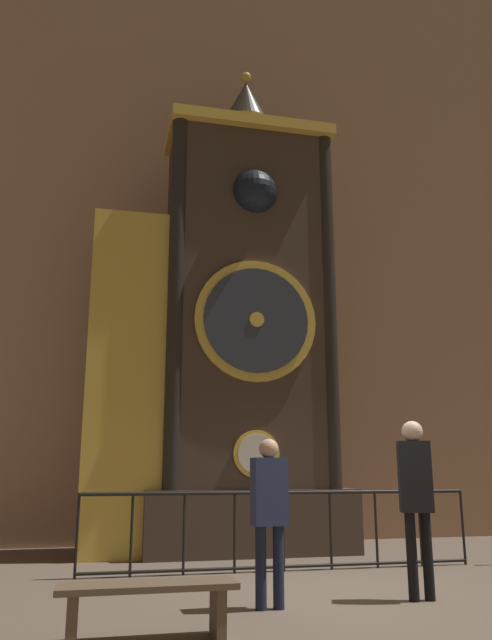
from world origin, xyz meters
name	(u,v)px	position (x,y,z in m)	size (l,w,h in m)	color
ground_plane	(359,595)	(0.00, 0.00, 0.00)	(28.00, 28.00, 0.00)	brown
cathedral_back_wall	(244,162)	(-0.09, 5.22, 7.78)	(24.00, 0.32, 15.58)	#936B4C
clock_tower	(224,332)	(-0.79, 3.69, 3.66)	(4.42, 1.84, 8.90)	#423328
railing_fence	(283,526)	(-0.33, 1.73, 0.58)	(5.43, 0.05, 1.04)	black
visitor_near	(269,505)	(-1.12, -0.46, 0.98)	(0.35, 0.23, 1.63)	#1B213A
visitor_far	(416,489)	(0.52, -0.42, 1.12)	(0.39, 0.32, 1.84)	black
visitor_bench	(147,599)	(-2.38, -1.36, 0.32)	(1.44, 0.40, 0.44)	brown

